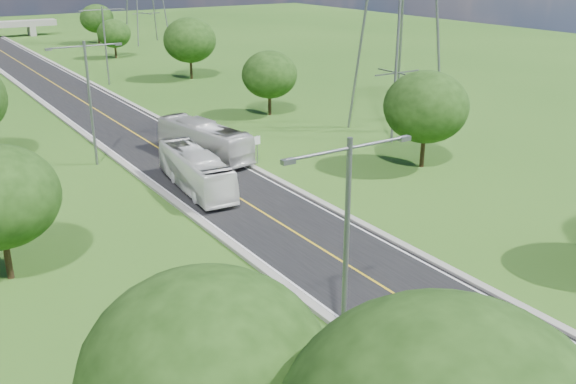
{
  "coord_description": "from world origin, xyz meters",
  "views": [
    {
      "loc": [
        -20.23,
        -5.7,
        16.29
      ],
      "look_at": [
        -0.76,
        24.2,
        3.0
      ],
      "focal_mm": 40.0,
      "sensor_mm": 36.0,
      "label": 1
    }
  ],
  "objects": [
    {
      "name": "road",
      "position": [
        0.0,
        66.0,
        0.03
      ],
      "size": [
        8.0,
        150.0,
        0.06
      ],
      "primitive_type": "cube",
      "color": "black",
      "rests_on": "ground"
    },
    {
      "name": "bus_outbound",
      "position": [
        2.28,
        41.89,
        1.56
      ],
      "size": [
        4.21,
        11.06,
        3.01
      ],
      "primitive_type": "imported",
      "rotation": [
        0.0,
        0.0,
        3.3
      ],
      "color": "silver",
      "rests_on": "road"
    },
    {
      "name": "ground",
      "position": [
        0.0,
        60.0,
        0.0
      ],
      "size": [
        260.0,
        260.0,
        0.0
      ],
      "primitive_type": "plane",
      "color": "#275016",
      "rests_on": "ground"
    },
    {
      "name": "curb_right",
      "position": [
        4.25,
        66.0,
        0.11
      ],
      "size": [
        0.5,
        150.0,
        0.22
      ],
      "primitive_type": "cube",
      "color": "gray",
      "rests_on": "ground"
    },
    {
      "name": "tree_la",
      "position": [
        -14.0,
        8.0,
        5.27
      ],
      "size": [
        7.14,
        7.14,
        8.3
      ],
      "color": "black",
      "rests_on": "ground"
    },
    {
      "name": "tree_rb",
      "position": [
        16.0,
        30.0,
        4.95
      ],
      "size": [
        6.72,
        6.72,
        7.82
      ],
      "color": "black",
      "rests_on": "ground"
    },
    {
      "name": "tree_rc",
      "position": [
        15.0,
        52.0,
        4.33
      ],
      "size": [
        5.88,
        5.88,
        6.84
      ],
      "color": "black",
      "rests_on": "ground"
    },
    {
      "name": "streetlight_mid_left",
      "position": [
        -6.0,
        45.0,
        5.94
      ],
      "size": [
        5.9,
        0.25,
        10.0
      ],
      "color": "slate",
      "rests_on": "ground"
    },
    {
      "name": "curb_left",
      "position": [
        -4.25,
        66.0,
        0.11
      ],
      "size": [
        0.5,
        150.0,
        0.22
      ],
      "primitive_type": "cube",
      "color": "gray",
      "rests_on": "ground"
    },
    {
      "name": "tree_rf",
      "position": [
        18.0,
        120.0,
        4.64
      ],
      "size": [
        6.3,
        6.3,
        7.33
      ],
      "color": "black",
      "rests_on": "ground"
    },
    {
      "name": "tree_re",
      "position": [
        14.5,
        100.0,
        4.02
      ],
      "size": [
        5.46,
        5.46,
        6.35
      ],
      "color": "black",
      "rests_on": "ground"
    },
    {
      "name": "streetlight_far_right",
      "position": [
        6.0,
        78.0,
        5.94
      ],
      "size": [
        5.9,
        0.25,
        10.0
      ],
      "color": "slate",
      "rests_on": "ground"
    },
    {
      "name": "tree_rd",
      "position": [
        17.0,
        76.0,
        5.27
      ],
      "size": [
        7.14,
        7.14,
        8.3
      ],
      "color": "black",
      "rests_on": "ground"
    },
    {
      "name": "streetlight_near_left",
      "position": [
        -6.0,
        12.0,
        5.94
      ],
      "size": [
        5.9,
        0.25,
        10.0
      ],
      "color": "slate",
      "rests_on": "ground"
    },
    {
      "name": "bus_inbound",
      "position": [
        -1.73,
        35.0,
        1.5
      ],
      "size": [
        3.39,
        10.52,
        2.88
      ],
      "primitive_type": "imported",
      "rotation": [
        0.0,
        0.0,
        -0.1
      ],
      "color": "white",
      "rests_on": "road"
    },
    {
      "name": "speed_limit_sign",
      "position": [
        5.2,
        37.98,
        1.6
      ],
      "size": [
        0.55,
        0.09,
        2.4
      ],
      "color": "slate",
      "rests_on": "ground"
    }
  ]
}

